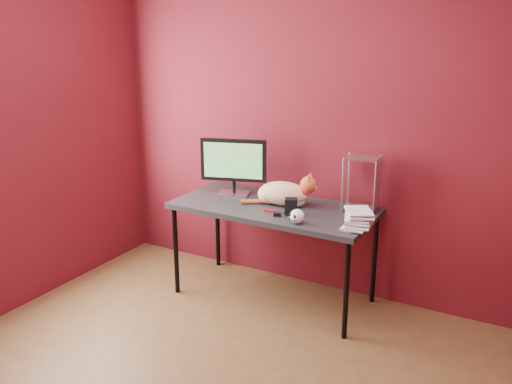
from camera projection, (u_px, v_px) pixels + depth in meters
The scene contains 11 objects.
room at pixel (175, 153), 2.82m from camera, with size 3.52×3.52×2.61m.
desk at pixel (274, 212), 4.26m from camera, with size 1.50×0.70×0.75m.
monitor at pixel (233, 164), 4.43m from camera, with size 0.50×0.23×0.45m.
cat at pixel (284, 193), 4.23m from camera, with size 0.55×0.27×0.27m.
skull_mug at pixel (297, 216), 3.86m from camera, with size 0.10×0.11×0.10m.
speaker at pixel (291, 207), 4.04m from camera, with size 0.11×0.10×0.12m.
book_stack at pixel (351, 130), 3.64m from camera, with size 0.25×0.27×1.31m.
wire_rack at pixel (361, 183), 4.10m from camera, with size 0.25×0.22×0.40m.
pocket_knife at pixel (270, 211), 4.10m from camera, with size 0.09×0.02×0.02m, color #A00C13.
black_gadget at pixel (277, 214), 4.01m from camera, with size 0.05×0.03×0.03m, color black.
washer at pixel (291, 216), 4.01m from camera, with size 0.04×0.04×0.00m, color #A9AAAE.
Camera 1 is at (1.69, -2.22, 2.09)m, focal length 40.00 mm.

